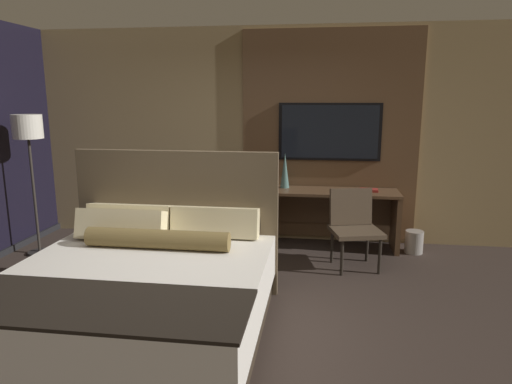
% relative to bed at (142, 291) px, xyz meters
% --- Properties ---
extents(ground_plane, '(16.00, 16.00, 0.00)m').
position_rel_bed_xyz_m(ground_plane, '(0.57, 0.19, -0.37)').
color(ground_plane, '#332823').
extents(wall_back_tv_panel, '(7.20, 0.09, 2.80)m').
position_rel_bed_xyz_m(wall_back_tv_panel, '(0.69, 2.78, 1.03)').
color(wall_back_tv_panel, tan).
rests_on(wall_back_tv_panel, ground_plane).
extents(bed, '(2.00, 2.08, 1.40)m').
position_rel_bed_xyz_m(bed, '(0.00, 0.00, 0.00)').
color(bed, '#33281E').
rests_on(bed, ground_plane).
extents(desk, '(1.76, 0.54, 0.75)m').
position_rel_bed_xyz_m(desk, '(1.50, 2.48, 0.14)').
color(desk, brown).
rests_on(desk, ground_plane).
extents(tv, '(1.31, 0.04, 0.74)m').
position_rel_bed_xyz_m(tv, '(1.50, 2.71, 1.10)').
color(tv, black).
extents(desk_chair, '(0.63, 0.63, 0.88)m').
position_rel_bed_xyz_m(desk_chair, '(1.79, 1.83, 0.15)').
color(desk_chair, '#4C3D2D').
rests_on(desk_chair, ground_plane).
extents(floor_lamp, '(0.34, 0.34, 1.70)m').
position_rel_bed_xyz_m(floor_lamp, '(-2.02, 1.68, 1.06)').
color(floor_lamp, '#282623').
rests_on(floor_lamp, ground_plane).
extents(vase_tall, '(0.12, 0.12, 0.45)m').
position_rel_bed_xyz_m(vase_tall, '(0.94, 2.55, 0.60)').
color(vase_tall, '#4C706B').
rests_on(vase_tall, desk).
extents(book, '(0.23, 0.16, 0.03)m').
position_rel_bed_xyz_m(book, '(2.01, 2.46, 0.39)').
color(book, maroon).
rests_on(book, desk).
extents(waste_bin, '(0.22, 0.22, 0.28)m').
position_rel_bed_xyz_m(waste_bin, '(2.57, 2.37, -0.23)').
color(waste_bin, gray).
rests_on(waste_bin, ground_plane).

